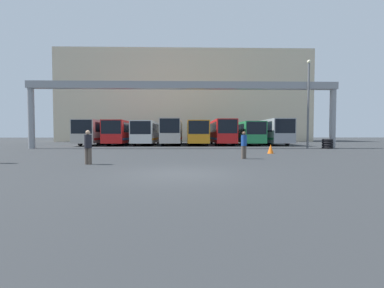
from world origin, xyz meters
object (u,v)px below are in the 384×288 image
Objects in this scene: bus_slot_3 at (173,131)px; bus_slot_7 at (271,131)px; bus_slot_0 at (98,131)px; bus_slot_1 at (124,132)px; bus_slot_6 at (246,132)px; pedestrian_near_right at (244,144)px; lamp_post at (308,101)px; traffic_cone at (271,149)px; bus_slot_4 at (197,132)px; pedestrian_far_center at (88,146)px; bus_slot_5 at (222,131)px; tire_stack at (327,144)px; bus_slot_2 at (147,132)px.

bus_slot_3 reaches higher than bus_slot_7.
bus_slot_1 is at bearing 7.96° from bus_slot_0.
pedestrian_near_right is (-4.79, -20.16, -0.88)m from bus_slot_6.
lamp_post is (0.66, -9.21, 2.86)m from bus_slot_7.
bus_slot_6 is 15.70× the size of traffic_cone.
lamp_post is at bearing -67.33° from bus_slot_6.
bus_slot_3 is 1.41× the size of lamp_post.
bus_slot_6 reaches higher than pedestrian_near_right.
bus_slot_0 is 24.48m from traffic_cone.
bus_slot_1 is 10.06m from bus_slot_4.
traffic_cone is (18.23, -16.27, -1.49)m from bus_slot_0.
bus_slot_7 is at bearing -4.84° from bus_slot_3.
bus_slot_6 is at bearing -1.93° from bus_slot_1.
bus_slot_3 is 23.70m from pedestrian_far_center.
bus_slot_5 is 1.18× the size of lamp_post.
bus_slot_7 is (23.48, -0.49, 0.07)m from bus_slot_0.
tire_stack is 4.70m from lamp_post.
tire_stack is at bearing -38.68° from bus_slot_4.
bus_slot_7 is 1.15× the size of lamp_post.
tire_stack is (26.07, -9.84, -1.35)m from bus_slot_0.
bus_slot_3 is at bearing 14.14° from bus_slot_2.
tire_stack is at bearing -4.18° from lamp_post.
pedestrian_far_center is at bearing -72.24° from bus_slot_0.
lamp_post reaches higher than bus_slot_3.
bus_slot_5 is at bearing 134.50° from tire_stack.
pedestrian_far_center is (-6.09, -23.16, -0.92)m from bus_slot_4.
bus_slot_1 is at bearing 177.27° from bus_slot_7.
bus_slot_2 is 22.70m from pedestrian_far_center.
bus_slot_3 is at bearing 173.97° from bus_slot_4.
bus_slot_0 is at bearing 159.32° from tire_stack.
bus_slot_1 is 7.57× the size of pedestrian_near_right.
bus_slot_4 is 10.09m from bus_slot_7.
pedestrian_far_center is 2.33× the size of traffic_cone.
bus_slot_4 is 7.22× the size of pedestrian_far_center.
bus_slot_4 is 1.13× the size of bus_slot_5.
tire_stack is at bearing 15.80° from pedestrian_near_right.
bus_slot_5 reaches higher than bus_slot_4.
bus_slot_7 is at bearing -4.44° from bus_slot_4.
lamp_post reaches higher than bus_slot_7.
lamp_post is at bearing -51.70° from bus_slot_5.
lamp_post is (20.78, -10.17, 2.96)m from bus_slot_1.
bus_slot_0 is 27.90m from tire_stack.
bus_slot_1 is 1.03× the size of bus_slot_4.
pedestrian_far_center is at bearing -112.78° from bus_slot_5.
bus_slot_2 is at bearing -165.86° from bus_slot_3.
bus_slot_3 reaches higher than bus_slot_1.
bus_slot_2 is 0.86× the size of bus_slot_3.
bus_slot_1 reaches higher than traffic_cone.
pedestrian_far_center is 1.56× the size of tire_stack.
bus_slot_0 is 1.02× the size of bus_slot_6.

